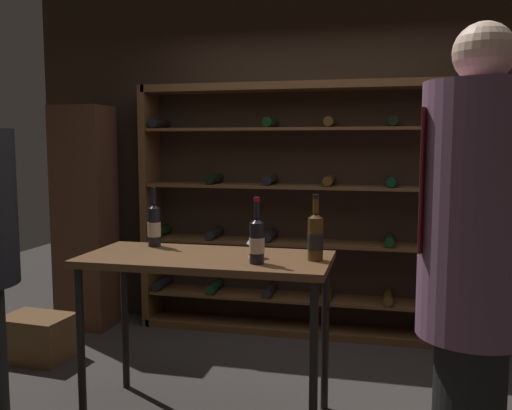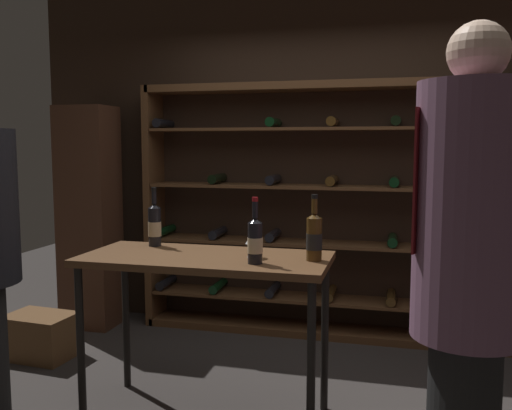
% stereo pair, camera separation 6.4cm
% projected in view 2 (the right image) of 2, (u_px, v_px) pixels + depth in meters
% --- Properties ---
extents(back_wall, '(5.06, 0.10, 2.93)m').
position_uv_depth(back_wall, '(324.00, 156.00, 4.64)').
color(back_wall, '#332319').
rests_on(back_wall, ground).
extents(wine_rack, '(3.14, 0.32, 2.04)m').
position_uv_depth(wine_rack, '(331.00, 213.00, 4.46)').
color(wine_rack, brown).
rests_on(wine_rack, ground).
extents(tasting_table, '(1.37, 0.62, 0.94)m').
position_uv_depth(tasting_table, '(206.00, 273.00, 3.11)').
color(tasting_table, brown).
rests_on(tasting_table, ground).
extents(person_guest_khaki, '(0.41, 0.41, 1.99)m').
position_uv_depth(person_guest_khaki, '(469.00, 270.00, 2.02)').
color(person_guest_khaki, black).
rests_on(person_guest_khaki, ground).
extents(wine_crate, '(0.51, 0.38, 0.32)m').
position_uv_depth(wine_crate, '(40.00, 336.00, 4.08)').
color(wine_crate, brown).
rests_on(wine_crate, ground).
extents(display_cabinet, '(0.44, 0.36, 1.88)m').
position_uv_depth(display_cabinet, '(90.00, 218.00, 4.74)').
color(display_cabinet, '#4C2D1E').
rests_on(display_cabinet, ground).
extents(wine_bottle_black_capsule, '(0.08, 0.08, 0.35)m').
position_uv_depth(wine_bottle_black_capsule, '(255.00, 240.00, 2.88)').
color(wine_bottle_black_capsule, black).
rests_on(wine_bottle_black_capsule, tasting_table).
extents(wine_bottle_red_label, '(0.09, 0.09, 0.35)m').
position_uv_depth(wine_bottle_red_label, '(314.00, 237.00, 2.95)').
color(wine_bottle_red_label, '#4C3314').
rests_on(wine_bottle_red_label, tasting_table).
extents(wine_bottle_amber_reserve, '(0.08, 0.08, 0.36)m').
position_uv_depth(wine_bottle_amber_reserve, '(155.00, 225.00, 3.37)').
color(wine_bottle_amber_reserve, black).
rests_on(wine_bottle_amber_reserve, tasting_table).
extents(wine_glass_stemmed_left, '(0.09, 0.09, 0.14)m').
position_uv_depth(wine_glass_stemmed_left, '(253.00, 239.00, 3.03)').
color(wine_glass_stemmed_left, silver).
rests_on(wine_glass_stemmed_left, tasting_table).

